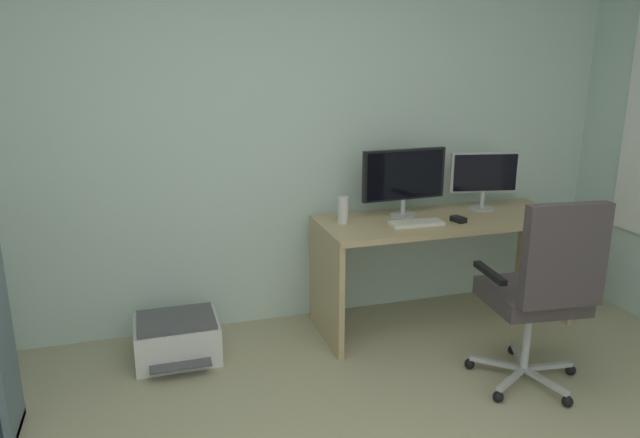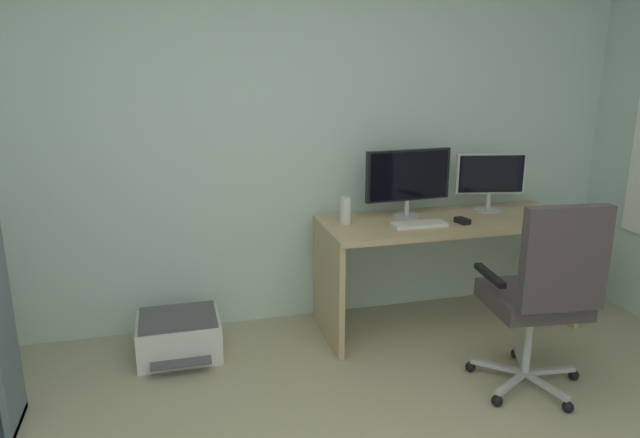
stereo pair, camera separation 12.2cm
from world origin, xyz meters
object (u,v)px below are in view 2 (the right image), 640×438
desk (448,246)px  monitor_secondary (490,177)px  desktop_speaker (346,210)px  monitor_main (408,177)px  office_chair (544,289)px  printer (179,336)px  computer_mouse (462,221)px  keyboard (419,224)px

desk → monitor_secondary: size_ratio=3.57×
desk → desktop_speaker: bearing=174.0°
monitor_secondary → desktop_speaker: (-1.05, -0.05, -0.16)m
monitor_main → office_chair: monitor_main is taller
desktop_speaker → office_chair: (0.77, -1.00, -0.22)m
monitor_main → printer: size_ratio=1.20×
monitor_main → office_chair: size_ratio=0.54×
computer_mouse → printer: bearing=163.5°
monitor_main → keyboard: monitor_main is taller
desk → monitor_main: size_ratio=2.87×
computer_mouse → printer: computer_mouse is taller
desk → computer_mouse: computer_mouse is taller
keyboard → computer_mouse: computer_mouse is taller
desktop_speaker → printer: desktop_speaker is taller
monitor_main → keyboard: size_ratio=1.74×
desk → monitor_secondary: monitor_secondary is taller
desk → desktop_speaker: (-0.69, 0.07, 0.27)m
desktop_speaker → printer: 1.29m
monitor_secondary → computer_mouse: size_ratio=4.75×
desk → printer: (-1.77, 0.02, -0.44)m
desk → office_chair: office_chair is taller
monitor_main → desktop_speaker: size_ratio=3.47×
keyboard → office_chair: bearing=-66.5°
office_chair → printer: size_ratio=2.21×
computer_mouse → printer: 1.91m
monitor_main → computer_mouse: bearing=-41.0°
computer_mouse → office_chair: size_ratio=0.09×
desktop_speaker → office_chair: 1.28m
desktop_speaker → printer: bearing=-177.1°
printer → computer_mouse: bearing=-4.5°
desk → keyboard: 0.34m
keyboard → monitor_secondary: bearing=21.3°
monitor_main → desktop_speaker: monitor_main is taller
monitor_main → desktop_speaker: 0.48m
desktop_speaker → desk: bearing=-6.0°
desk → desktop_speaker: 0.75m
keyboard → computer_mouse: size_ratio=3.40×
desktop_speaker → computer_mouse: bearing=-15.1°
desk → printer: bearing=179.4°
desk → monitor_secondary: bearing=19.1°
monitor_main → monitor_secondary: bearing=0.0°
computer_mouse → desktop_speaker: 0.75m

